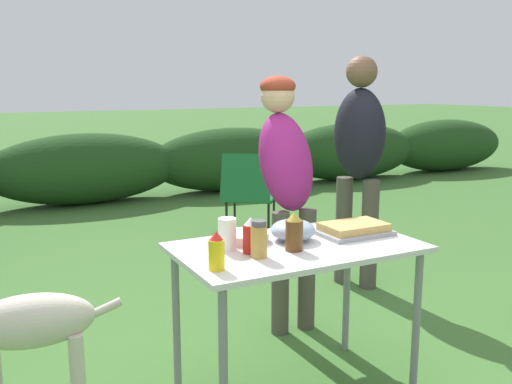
{
  "coord_description": "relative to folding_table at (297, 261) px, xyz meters",
  "views": [
    {
      "loc": [
        -1.31,
        -2.13,
        1.46
      ],
      "look_at": [
        0.06,
        0.53,
        0.89
      ],
      "focal_mm": 40.0,
      "sensor_mm": 36.0,
      "label": 1
    }
  ],
  "objects": [
    {
      "name": "food_tray",
      "position": [
        0.34,
        0.03,
        0.1
      ],
      "size": [
        0.35,
        0.23,
        0.06
      ],
      "color": "#9E9EA3",
      "rests_on": "folding_table"
    },
    {
      "name": "mustard_bottle",
      "position": [
        -0.46,
        -0.16,
        0.15
      ],
      "size": [
        0.06,
        0.06,
        0.16
      ],
      "color": "yellow",
      "rests_on": "folding_table"
    },
    {
      "name": "dog",
      "position": [
        -1.17,
        0.24,
        -0.19
      ],
      "size": [
        0.8,
        0.29,
        0.67
      ],
      "rotation": [
        0.0,
        0.0,
        1.44
      ],
      "color": "beige",
      "rests_on": "ground"
    },
    {
      "name": "camp_chair_near_hedge",
      "position": [
        1.06,
        2.6,
        -0.2
      ],
      "size": [
        0.72,
        0.75,
        0.83
      ],
      "rotation": [
        0.0,
        0.0,
        -0.63
      ],
      "color": "#19602D",
      "rests_on": "ground"
    },
    {
      "name": "standing_person_in_navy_coat",
      "position": [
        1.18,
        1.1,
        0.33
      ],
      "size": [
        0.41,
        0.46,
        1.65
      ],
      "rotation": [
        0.0,
        0.0,
        -1.11
      ],
      "color": "#4C473D",
      "rests_on": "ground"
    },
    {
      "name": "ketchup_bottle",
      "position": [
        -0.24,
        -0.02,
        0.15
      ],
      "size": [
        0.07,
        0.07,
        0.16
      ],
      "color": "red",
      "rests_on": "folding_table"
    },
    {
      "name": "paper_cup_stack",
      "position": [
        -0.31,
        0.07,
        0.15
      ],
      "size": [
        0.08,
        0.08,
        0.14
      ],
      "primitive_type": "cylinder",
      "color": "white",
      "rests_on": "folding_table"
    },
    {
      "name": "beer_bottle",
      "position": [
        -0.06,
        -0.07,
        0.16
      ],
      "size": [
        0.08,
        0.08,
        0.17
      ],
      "color": "brown",
      "rests_on": "folding_table"
    },
    {
      "name": "folding_table",
      "position": [
        0.0,
        0.0,
        0.0
      ],
      "size": [
        1.1,
        0.64,
        0.74
      ],
      "color": "silver",
      "rests_on": "ground"
    },
    {
      "name": "plate_stack",
      "position": [
        -0.18,
        0.15,
        0.1
      ],
      "size": [
        0.21,
        0.21,
        0.04
      ],
      "primitive_type": "cylinder",
      "color": "white",
      "rests_on": "folding_table"
    },
    {
      "name": "standing_person_in_red_jacket",
      "position": [
        0.37,
        0.73,
        0.29
      ],
      "size": [
        0.34,
        0.45,
        1.51
      ],
      "rotation": [
        0.0,
        0.0,
        -0.04
      ],
      "color": "#4C473D",
      "rests_on": "ground"
    },
    {
      "name": "spice_jar",
      "position": [
        -0.24,
        -0.09,
        0.15
      ],
      "size": [
        0.07,
        0.07,
        0.16
      ],
      "color": "#B2893D",
      "rests_on": "folding_table"
    },
    {
      "name": "mixing_bowl",
      "position": [
        0.02,
        0.07,
        0.13
      ],
      "size": [
        0.21,
        0.21,
        0.1
      ],
      "primitive_type": "ellipsoid",
      "color": "#99B2CC",
      "rests_on": "folding_table"
    },
    {
      "name": "shrub_hedge",
      "position": [
        0.0,
        4.99,
        -0.23
      ],
      "size": [
        14.4,
        0.9,
        0.87
      ],
      "color": "#1E4219",
      "rests_on": "ground"
    }
  ]
}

